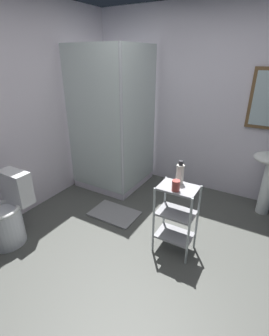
{
  "coord_description": "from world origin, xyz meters",
  "views": [
    {
      "loc": [
        0.78,
        -1.65,
        1.86
      ],
      "look_at": [
        -0.44,
        0.43,
        0.76
      ],
      "focal_mm": 26.49,
      "sensor_mm": 36.0,
      "label": 1
    }
  ],
  "objects": [
    {
      "name": "wall_back",
      "position": [
        0.01,
        1.85,
        1.25
      ],
      "size": [
        4.2,
        0.14,
        2.5
      ],
      "color": "silver",
      "rests_on": "ground_plane"
    },
    {
      "name": "bath_mat",
      "position": [
        -0.78,
        0.51,
        0.01
      ],
      "size": [
        0.6,
        0.4,
        0.02
      ],
      "primitive_type": "cube",
      "color": "gray",
      "rests_on": "ground_plane"
    },
    {
      "name": "storage_cart",
      "position": [
        0.11,
        0.31,
        0.44
      ],
      "size": [
        0.38,
        0.28,
        0.74
      ],
      "color": "silver",
      "rests_on": "ground_plane"
    },
    {
      "name": "lotion_bottle_white",
      "position": [
        0.09,
        0.38,
        0.84
      ],
      "size": [
        0.07,
        0.07,
        0.23
      ],
      "color": "white",
      "rests_on": "storage_cart"
    },
    {
      "name": "ground_plane",
      "position": [
        0.0,
        0.0,
        -0.01
      ],
      "size": [
        4.2,
        4.2,
        0.02
      ],
      "primitive_type": "cube",
      "color": "#4B4D48"
    },
    {
      "name": "rinse_cup",
      "position": [
        0.11,
        0.23,
        0.79
      ],
      "size": [
        0.07,
        0.07,
        0.1
      ],
      "primitive_type": "cylinder",
      "color": "#B24742",
      "rests_on": "storage_cart"
    },
    {
      "name": "toilet",
      "position": [
        -1.48,
        -0.45,
        0.31
      ],
      "size": [
        0.37,
        0.49,
        0.76
      ],
      "color": "white",
      "rests_on": "ground_plane"
    },
    {
      "name": "wall_left",
      "position": [
        -1.85,
        0.0,
        1.25
      ],
      "size": [
        0.1,
        4.2,
        2.5
      ],
      "primitive_type": "cube",
      "color": "silver",
      "rests_on": "ground_plane"
    },
    {
      "name": "shower_stall",
      "position": [
        -1.21,
        1.18,
        0.46
      ],
      "size": [
        0.92,
        0.92,
        2.0
      ],
      "color": "white",
      "rests_on": "ground_plane"
    }
  ]
}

